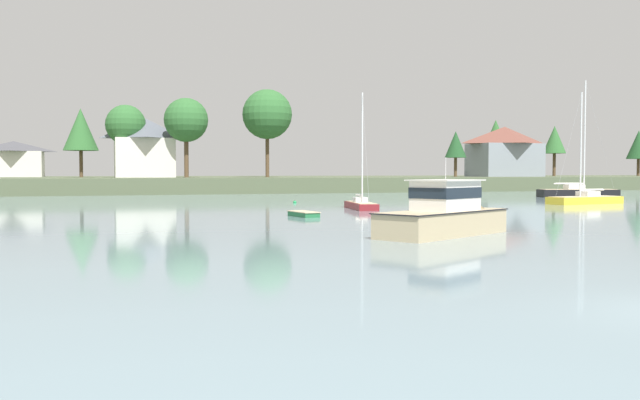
# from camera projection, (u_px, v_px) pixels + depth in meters

# --- Properties ---
(far_shore_bank) EXTENTS (230.76, 52.40, 2.16)m
(far_shore_bank) POSITION_uv_depth(u_px,v_px,m) (171.00, 183.00, 114.74)
(far_shore_bank) COLOR #4C563D
(far_shore_bank) RESTS_ON ground
(cruiser_sand) EXTENTS (8.91, 6.46, 4.55)m
(cruiser_sand) POSITION_uv_depth(u_px,v_px,m) (451.00, 221.00, 32.87)
(cruiser_sand) COLOR tan
(cruiser_sand) RESTS_ON ground
(dinghy_green) EXTENTS (1.58, 3.07, 0.49)m
(dinghy_green) POSITION_uv_depth(u_px,v_px,m) (304.00, 215.00, 45.98)
(dinghy_green) COLOR #236B3D
(dinghy_green) RESTS_ON ground
(sailboat_yellow) EXTENTS (8.13, 3.50, 10.84)m
(sailboat_yellow) POSITION_uv_depth(u_px,v_px,m) (585.00, 201.00, 64.27)
(sailboat_yellow) COLOR gold
(sailboat_yellow) RESTS_ON ground
(sailboat_black) EXTENTS (9.53, 4.82, 14.46)m
(sailboat_black) POSITION_uv_depth(u_px,v_px,m) (578.00, 195.00, 81.77)
(sailboat_black) COLOR black
(sailboat_black) RESTS_ON ground
(sailboat_maroon) EXTENTS (2.63, 6.56, 9.67)m
(sailboat_maroon) POSITION_uv_depth(u_px,v_px,m) (361.00, 206.00, 55.51)
(sailboat_maroon) COLOR maroon
(sailboat_maroon) RESTS_ON ground
(mooring_buoy_green) EXTENTS (0.33, 0.33, 0.39)m
(mooring_buoy_green) POSITION_uv_depth(u_px,v_px,m) (295.00, 202.00, 66.02)
(mooring_buoy_green) COLOR #1E8C47
(mooring_buoy_green) RESTS_ON ground
(shore_tree_inland_a) EXTENTS (4.80, 4.80, 9.40)m
(shore_tree_inland_a) POSITION_uv_depth(u_px,v_px,m) (639.00, 145.00, 141.26)
(shore_tree_inland_a) COLOR brown
(shore_tree_inland_a) RESTS_ON far_shore_bank
(shore_tree_right_mid) EXTENTS (6.56, 6.56, 11.84)m
(shore_tree_right_mid) POSITION_uv_depth(u_px,v_px,m) (186.00, 120.00, 102.21)
(shore_tree_right_mid) COLOR brown
(shore_tree_right_mid) RESTS_ON far_shore_bank
(shore_tree_left_mid) EXTENTS (4.39, 4.39, 9.83)m
(shore_tree_left_mid) POSITION_uv_depth(u_px,v_px,m) (555.00, 140.00, 133.94)
(shore_tree_left_mid) COLOR brown
(shore_tree_left_mid) RESTS_ON far_shore_bank
(shore_tree_far_right) EXTENTS (5.27, 5.27, 10.56)m
(shore_tree_far_right) POSITION_uv_depth(u_px,v_px,m) (81.00, 130.00, 105.11)
(shore_tree_far_right) COLOR brown
(shore_tree_far_right) RESTS_ON far_shore_bank
(shore_tree_center) EXTENTS (4.98, 4.98, 10.64)m
(shore_tree_center) POSITION_uv_depth(u_px,v_px,m) (496.00, 136.00, 129.40)
(shore_tree_center) COLOR brown
(shore_tree_center) RESTS_ON far_shore_bank
(shore_tree_center_left) EXTENTS (3.68, 3.68, 7.76)m
(shore_tree_center_left) POSITION_uv_depth(u_px,v_px,m) (456.00, 145.00, 116.74)
(shore_tree_center_left) COLOR brown
(shore_tree_center_left) RESTS_ON far_shore_bank
(shore_tree_left) EXTENTS (7.74, 7.74, 13.68)m
(shore_tree_left) POSITION_uv_depth(u_px,v_px,m) (267.00, 114.00, 106.88)
(shore_tree_left) COLOR brown
(shore_tree_left) RESTS_ON far_shore_bank
(shore_tree_center_right) EXTENTS (5.95, 5.95, 10.88)m
(shore_tree_center_right) POSITION_uv_depth(u_px,v_px,m) (126.00, 125.00, 102.75)
(shore_tree_center_right) COLOR brown
(shore_tree_center_right) RESTS_ON far_shore_bank
(cottage_eastern) EXTENTS (9.38, 8.13, 9.09)m
(cottage_eastern) POSITION_uv_depth(u_px,v_px,m) (144.00, 147.00, 104.76)
(cottage_eastern) COLOR silver
(cottage_eastern) RESTS_ON far_shore_bank
(cottage_hillside) EXTENTS (12.47, 8.73, 8.93)m
(cottage_hillside) POSITION_uv_depth(u_px,v_px,m) (504.00, 151.00, 123.17)
(cottage_hillside) COLOR gray
(cottage_hillside) RESTS_ON far_shore_bank
(cottage_behind_trees) EXTENTS (9.64, 8.02, 5.87)m
(cottage_behind_trees) POSITION_uv_depth(u_px,v_px,m) (14.00, 158.00, 112.63)
(cottage_behind_trees) COLOR silver
(cottage_behind_trees) RESTS_ON far_shore_bank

